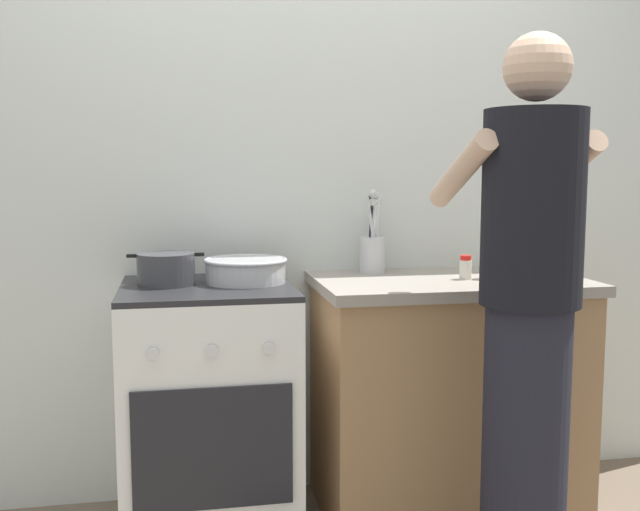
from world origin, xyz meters
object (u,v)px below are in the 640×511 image
(person, at_px, (528,317))
(oil_bottle, at_px, (500,254))
(pot, at_px, (166,269))
(mixing_bowl, at_px, (246,269))
(spice_bottle, at_px, (466,268))
(stove_range, at_px, (209,409))
(utensil_crock, at_px, (373,247))

(person, bearing_deg, oil_bottle, 74.43)
(pot, bearing_deg, mixing_bowl, 0.25)
(spice_bottle, relative_size, oil_bottle, 0.40)
(stove_range, bearing_deg, utensil_crock, 16.87)
(pot, bearing_deg, utensil_crock, 11.52)
(mixing_bowl, distance_m, spice_bottle, 0.81)
(person, bearing_deg, utensil_crock, 110.53)
(oil_bottle, bearing_deg, mixing_bowl, 175.78)
(pot, bearing_deg, spice_bottle, -3.70)
(pot, relative_size, oil_bottle, 1.19)
(person, bearing_deg, mixing_bowl, 143.24)
(oil_bottle, bearing_deg, spice_bottle, -179.20)
(person, bearing_deg, stove_range, 149.24)
(stove_range, height_order, person, person)
(oil_bottle, height_order, person, person)
(pot, distance_m, spice_bottle, 1.09)
(mixing_bowl, height_order, oil_bottle, oil_bottle)
(stove_range, distance_m, pot, 0.53)
(stove_range, relative_size, oil_bottle, 4.01)
(mixing_bowl, bearing_deg, stove_range, -164.89)
(stove_range, xyz_separation_m, person, (0.94, -0.56, 0.41))
(mixing_bowl, bearing_deg, pot, -179.75)
(stove_range, relative_size, person, 0.53)
(pot, relative_size, spice_bottle, 3.00)
(pot, relative_size, utensil_crock, 0.82)
(pot, bearing_deg, person, -28.89)
(spice_bottle, bearing_deg, person, -91.22)
(pot, relative_size, person, 0.16)
(mixing_bowl, distance_m, oil_bottle, 0.95)
(oil_bottle, xyz_separation_m, person, (-0.15, -0.53, -0.13))
(stove_range, relative_size, spice_bottle, 10.11)
(utensil_crock, xyz_separation_m, person, (0.28, -0.76, -0.14))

